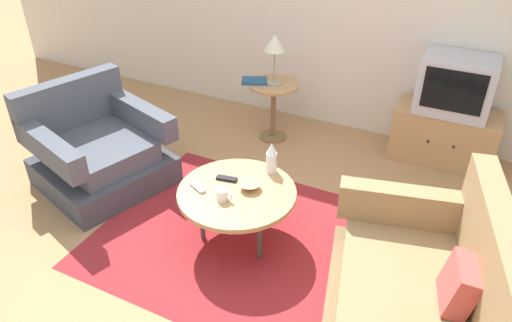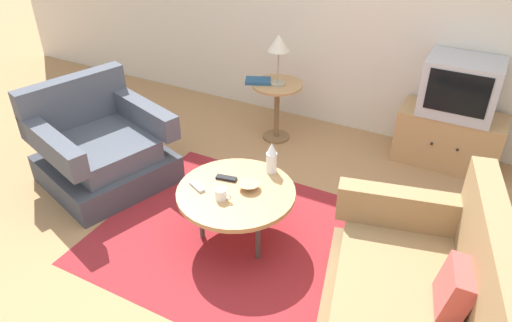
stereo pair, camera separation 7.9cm
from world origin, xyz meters
name	(u,v)px [view 2 (the right image)]	position (x,y,z in m)	size (l,w,h in m)	color
ground_plane	(243,257)	(0.00, 0.00, 0.00)	(16.00, 16.00, 0.00)	#AD7F51
area_rug	(237,237)	(-0.14, 0.16, 0.00)	(2.03, 1.72, 0.00)	maroon
armchair	(101,149)	(-1.57, 0.31, 0.29)	(1.19, 1.20, 0.85)	#3E424B
coffee_table	(236,194)	(-0.14, 0.16, 0.41)	(0.84, 0.84, 0.44)	tan
side_table	(277,99)	(-0.54, 1.65, 0.43)	(0.49, 0.49, 0.59)	tan
tv_stand	(448,138)	(1.03, 1.97, 0.25)	(0.90, 0.44, 0.51)	tan
television	(461,87)	(1.03, 1.98, 0.76)	(0.61, 0.46, 0.50)	#B7B7BC
table_lamp	(279,45)	(-0.53, 1.63, 0.97)	(0.20, 0.20, 0.48)	#9E937A
vase	(272,158)	(-0.03, 0.49, 0.56)	(0.08, 0.08, 0.25)	white
mug	(221,194)	(-0.18, 0.03, 0.48)	(0.12, 0.08, 0.08)	white
bowl	(249,186)	(-0.07, 0.22, 0.46)	(0.15, 0.15, 0.05)	tan
tv_remote_dark	(226,178)	(-0.27, 0.25, 0.45)	(0.16, 0.08, 0.02)	black
tv_remote_silver	(197,187)	(-0.40, 0.06, 0.45)	(0.15, 0.10, 0.02)	#B2B2B7
book	(258,81)	(-0.72, 1.59, 0.61)	(0.28, 0.24, 0.03)	navy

